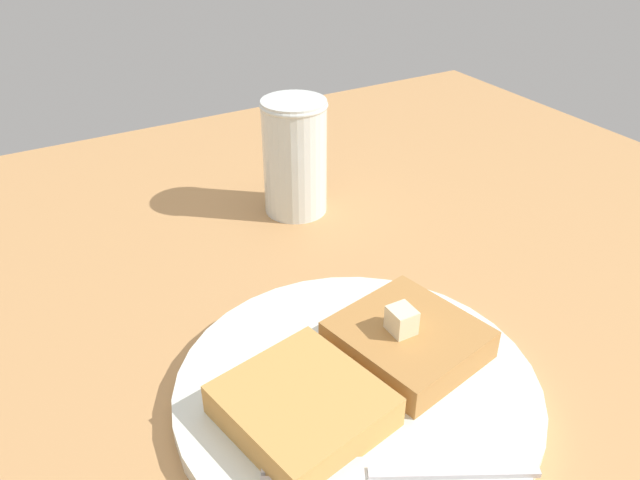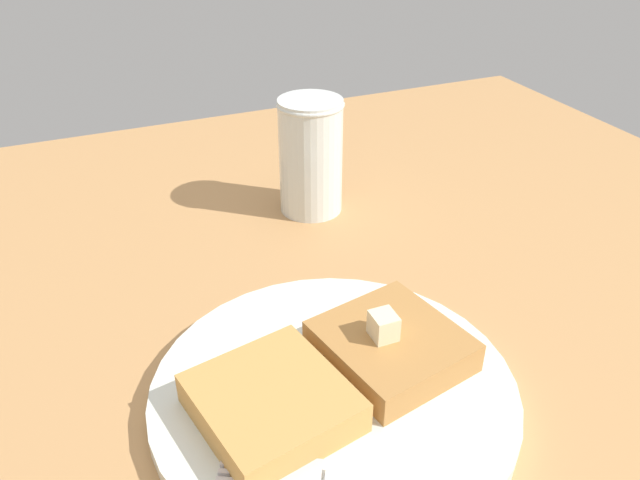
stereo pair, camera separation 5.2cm
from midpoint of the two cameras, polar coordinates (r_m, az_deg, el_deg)
The scene contains 7 objects.
table_surface at distance 46.13cm, azimuth 5.19°, elevation -14.43°, with size 111.75×111.75×2.17cm, color tan.
plate at distance 43.98cm, azimuth 4.78°, elevation -13.71°, with size 24.98×24.98×1.44cm.
toast_slice_left at distance 45.28cm, azimuth 9.75°, elevation -9.51°, with size 8.89×9.28×2.29cm, color #B0793E.
toast_slice_middle at distance 40.66cm, azimuth -0.65°, elevation -14.81°, with size 8.89×9.28×2.29cm, color tan.
butter_pat_primary at distance 43.76cm, azimuth 9.04°, elevation -7.56°, with size 1.87×1.68×1.87cm, color beige.
fork at distance 38.42cm, azimuth 5.84°, elevation -21.01°, with size 14.74×8.91×0.36cm.
syrup_jar at distance 63.99cm, azimuth 1.51°, elevation 7.16°, with size 6.73×6.73×11.98cm.
Camera 2 is at (13.86, 28.80, 34.28)cm, focal length 35.00 mm.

